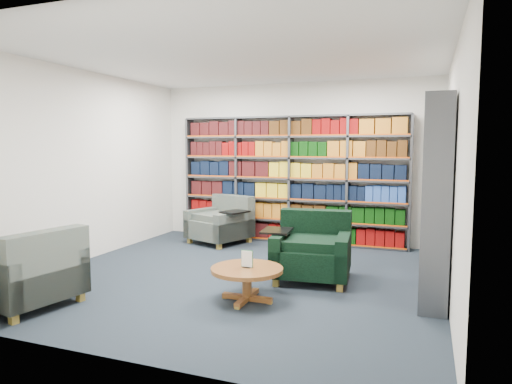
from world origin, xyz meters
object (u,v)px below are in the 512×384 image
(chair_teal_front, at_px, (31,275))
(coffee_table, at_px, (247,274))
(chair_green_right, at_px, (313,252))
(chair_teal_left, at_px, (223,224))

(chair_teal_front, bearing_deg, coffee_table, 25.21)
(chair_green_right, distance_m, chair_teal_front, 3.28)
(chair_teal_front, height_order, coffee_table, chair_teal_front)
(chair_teal_left, bearing_deg, coffee_table, -60.47)
(chair_teal_left, xyz_separation_m, coffee_table, (1.55, -2.73, -0.03))
(chair_teal_left, distance_m, chair_teal_front, 3.74)
(chair_teal_left, relative_size, coffee_table, 1.51)
(chair_teal_left, relative_size, chair_teal_front, 1.02)
(chair_green_right, height_order, coffee_table, chair_green_right)
(chair_teal_left, xyz_separation_m, chair_green_right, (2.01, -1.61, 0.01))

